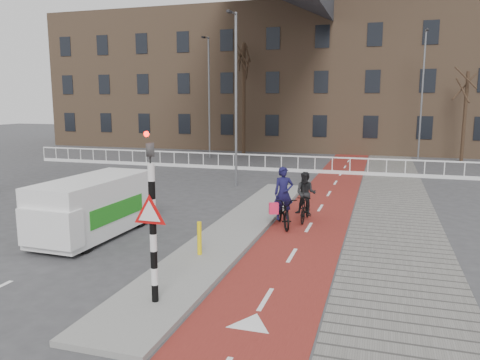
# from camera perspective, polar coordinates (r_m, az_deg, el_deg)

# --- Properties ---
(ground) EXTENTS (120.00, 120.00, 0.00)m
(ground) POSITION_cam_1_polar(r_m,az_deg,el_deg) (11.64, -2.98, -11.55)
(ground) COLOR #38383A
(ground) RESTS_ON ground
(bike_lane) EXTENTS (2.50, 60.00, 0.01)m
(bike_lane) POSITION_cam_1_polar(r_m,az_deg,el_deg) (20.74, 10.48, -2.17)
(bike_lane) COLOR maroon
(bike_lane) RESTS_ON ground
(sidewalk) EXTENTS (3.00, 60.00, 0.01)m
(sidewalk) POSITION_cam_1_polar(r_m,az_deg,el_deg) (20.63, 18.23, -2.57)
(sidewalk) COLOR slate
(sidewalk) RESTS_ON ground
(curb_island) EXTENTS (1.80, 16.00, 0.12)m
(curb_island) POSITION_cam_1_polar(r_m,az_deg,el_deg) (15.44, -0.34, -5.92)
(curb_island) COLOR gray
(curb_island) RESTS_ON ground
(traffic_signal) EXTENTS (0.80, 0.80, 3.68)m
(traffic_signal) POSITION_cam_1_polar(r_m,az_deg,el_deg) (9.51, -10.68, -4.02)
(traffic_signal) COLOR black
(traffic_signal) RESTS_ON curb_island
(bollard) EXTENTS (0.12, 0.12, 0.91)m
(bollard) POSITION_cam_1_polar(r_m,az_deg,el_deg) (12.65, -4.97, -7.08)
(bollard) COLOR yellow
(bollard) RESTS_ON curb_island
(cyclist_near) EXTENTS (1.39, 2.06, 2.02)m
(cyclist_near) POSITION_cam_1_polar(r_m,az_deg,el_deg) (15.79, 5.29, -3.25)
(cyclist_near) COLOR black
(cyclist_near) RESTS_ON bike_lane
(cyclist_far) EXTENTS (0.75, 1.61, 1.75)m
(cyclist_far) POSITION_cam_1_polar(r_m,az_deg,el_deg) (16.53, 8.00, -2.54)
(cyclist_far) COLOR black
(cyclist_far) RESTS_ON bike_lane
(van) EXTENTS (1.86, 4.37, 1.85)m
(van) POSITION_cam_1_polar(r_m,az_deg,el_deg) (15.22, -17.46, -3.04)
(van) COLOR white
(van) RESTS_ON ground
(railing) EXTENTS (28.00, 0.10, 0.99)m
(railing) POSITION_cam_1_polar(r_m,az_deg,el_deg) (28.82, -0.78, 1.92)
(railing) COLOR silver
(railing) RESTS_ON ground
(townhouse_row) EXTENTS (46.00, 10.00, 15.90)m
(townhouse_row) POSITION_cam_1_polar(r_m,az_deg,el_deg) (42.87, 8.19, 14.44)
(townhouse_row) COLOR #7F6047
(townhouse_row) RESTS_ON ground
(tree_mid) EXTENTS (0.29, 0.29, 8.52)m
(tree_mid) POSITION_cam_1_polar(r_m,az_deg,el_deg) (37.28, 0.46, 9.78)
(tree_mid) COLOR black
(tree_mid) RESTS_ON ground
(tree_right) EXTENTS (0.23, 0.23, 6.12)m
(tree_right) POSITION_cam_1_polar(r_m,az_deg,el_deg) (35.67, 25.71, 6.91)
(tree_right) COLOR black
(tree_right) RESTS_ON ground
(streetlight_near) EXTENTS (0.12, 0.12, 8.30)m
(streetlight_near) POSITION_cam_1_polar(r_m,az_deg,el_deg) (22.98, -0.49, 9.55)
(streetlight_near) COLOR slate
(streetlight_near) RESTS_ON ground
(streetlight_left) EXTENTS (0.12, 0.12, 8.65)m
(streetlight_left) POSITION_cam_1_polar(r_m,az_deg,el_deg) (34.58, -3.78, 9.88)
(streetlight_left) COLOR slate
(streetlight_left) RESTS_ON ground
(streetlight_right) EXTENTS (0.12, 0.12, 8.89)m
(streetlight_right) POSITION_cam_1_polar(r_m,az_deg,el_deg) (34.81, 21.29, 9.44)
(streetlight_right) COLOR slate
(streetlight_right) RESTS_ON ground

